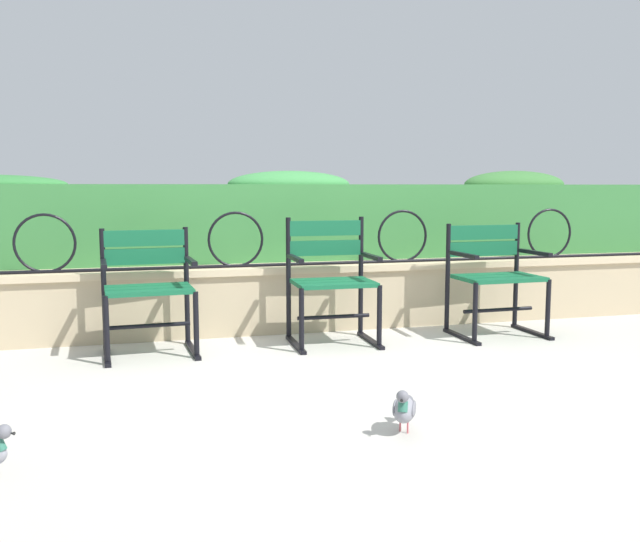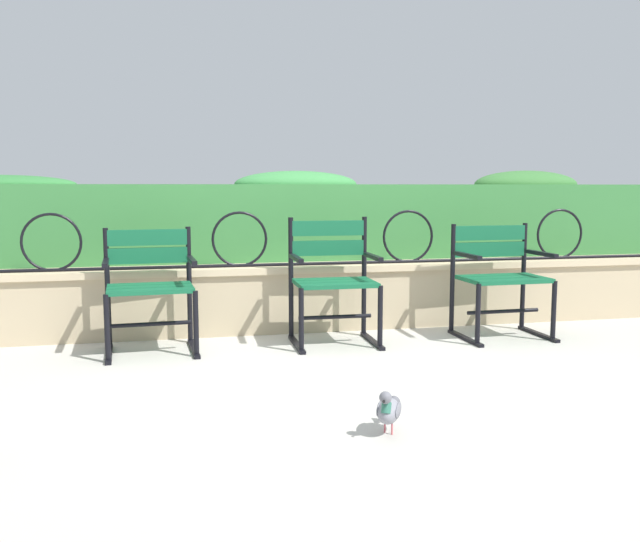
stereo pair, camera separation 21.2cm
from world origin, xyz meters
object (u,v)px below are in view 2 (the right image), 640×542
at_px(park_chair_right, 499,275).
at_px(park_chair_left, 150,284).
at_px(pigeon_far_side, 389,409).
at_px(park_chair_centre, 333,277).

bearing_deg(park_chair_right, park_chair_left, 178.33).
bearing_deg(pigeon_far_side, park_chair_left, 120.20).
height_order(park_chair_centre, pigeon_far_side, park_chair_centre).
distance_m(park_chair_left, park_chair_centre, 1.27).
xyz_separation_m(park_chair_centre, park_chair_right, (1.26, -0.06, -0.01)).
xyz_separation_m(park_chair_right, pigeon_far_side, (-1.44, -1.79, -0.35)).
relative_size(park_chair_centre, park_chair_right, 1.07).
distance_m(park_chair_left, park_chair_right, 2.53).
bearing_deg(pigeon_far_side, park_chair_right, 51.15).
relative_size(park_chair_left, park_chair_right, 1.00).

